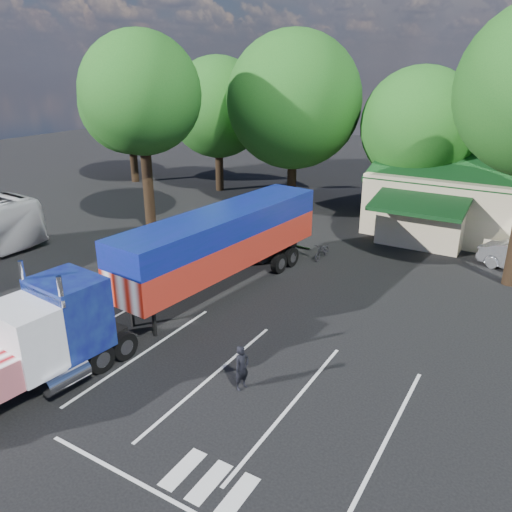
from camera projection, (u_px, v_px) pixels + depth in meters
The scene contains 9 objects.
ground at pixel (230, 295), 24.31m from camera, with size 120.00×120.00×0.00m, color black.
tree_row_a at pixel (129, 104), 45.53m from camera, with size 9.00×9.00×11.68m.
tree_row_b at pixel (218, 108), 42.26m from camera, with size 8.40×8.40×11.35m.
tree_row_c at pixel (294, 101), 36.81m from camera, with size 10.00×10.00×13.05m.
tree_row_d at pixel (419, 126), 34.04m from camera, with size 8.00×8.00×10.60m.
tree_near_left at pixel (141, 94), 31.01m from camera, with size 7.60×7.60×12.65m.
semi_truck at pixel (185, 260), 22.22m from camera, with size 4.54×20.32×4.23m.
woman at pixel (242, 368), 17.05m from camera, with size 0.60×0.39×1.65m, color black.
bicycle at pixel (322, 251), 28.81m from camera, with size 0.61×1.74×0.91m, color black.
Camera 1 is at (12.41, -18.23, 10.50)m, focal length 35.00 mm.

